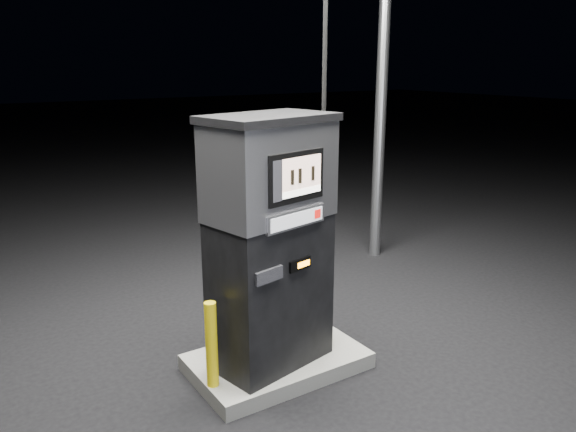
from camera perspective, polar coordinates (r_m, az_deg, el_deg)
ground at (r=5.57m, az=-1.11°, el=-15.20°), size 80.00×80.00×0.00m
pump_island at (r=5.53m, az=-1.12°, el=-14.53°), size 1.60×1.00×0.15m
fuel_dispenser at (r=4.94m, az=-1.77°, el=-2.56°), size 1.30×0.88×4.70m
bollard_left at (r=4.89m, az=-7.78°, el=-12.82°), size 0.13×0.13×0.77m
bollard_right at (r=5.61m, az=3.59°, el=-8.53°), size 0.11×0.11×0.82m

